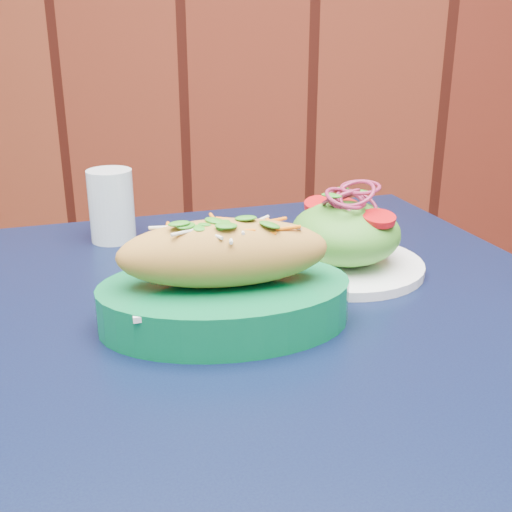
{
  "coord_description": "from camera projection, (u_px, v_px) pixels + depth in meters",
  "views": [
    {
      "loc": [
        -0.42,
        0.97,
        1.06
      ],
      "look_at": [
        -0.47,
        1.64,
        0.81
      ],
      "focal_mm": 45.0,
      "sensor_mm": 36.0,
      "label": 1
    }
  ],
  "objects": [
    {
      "name": "water_glass",
      "position": [
        111.0,
        206.0,
        0.94
      ],
      "size": [
        0.07,
        0.07,
        0.11
      ],
      "primitive_type": "cylinder",
      "color": "silver",
      "rests_on": "cafe_table"
    },
    {
      "name": "salad_plate",
      "position": [
        345.0,
        239.0,
        0.83
      ],
      "size": [
        0.21,
        0.21,
        0.12
      ],
      "rotation": [
        0.0,
        0.0,
        0.09
      ],
      "color": "white",
      "rests_on": "cafe_table"
    },
    {
      "name": "cafe_table",
      "position": [
        253.0,
        374.0,
        0.77
      ],
      "size": [
        1.04,
        1.04,
        0.75
      ],
      "rotation": [
        0.0,
        0.0,
        0.38
      ],
      "color": "black",
      "rests_on": "ground"
    },
    {
      "name": "banh_mi_basket",
      "position": [
        224.0,
        282.0,
        0.68
      ],
      "size": [
        0.31,
        0.24,
        0.12
      ],
      "rotation": [
        0.0,
        0.0,
        0.24
      ],
      "color": "#076938",
      "rests_on": "cafe_table"
    }
  ]
}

